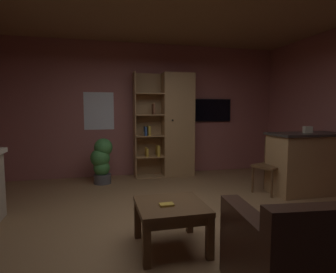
% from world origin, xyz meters
% --- Properties ---
extents(floor, '(6.18, 5.55, 0.02)m').
position_xyz_m(floor, '(0.00, 0.00, -0.01)').
color(floor, olive).
rests_on(floor, ground).
extents(wall_back, '(6.30, 0.06, 2.81)m').
position_xyz_m(wall_back, '(0.00, 2.80, 1.40)').
color(wall_back, '#9E5B56').
rests_on(wall_back, ground).
extents(window_pane_back, '(0.61, 0.01, 0.77)m').
position_xyz_m(window_pane_back, '(-0.89, 2.77, 1.38)').
color(window_pane_back, white).
extents(bookshelf_cabinet, '(1.26, 0.41, 2.17)m').
position_xyz_m(bookshelf_cabinet, '(0.65, 2.53, 1.07)').
color(bookshelf_cabinet, '#A87F51').
rests_on(bookshelf_cabinet, ground).
extents(kitchen_bar_counter, '(1.56, 0.65, 1.02)m').
position_xyz_m(kitchen_bar_counter, '(2.64, 0.75, 0.51)').
color(kitchen_bar_counter, '#A87F51').
rests_on(kitchen_bar_counter, ground).
extents(tissue_box, '(0.15, 0.15, 0.11)m').
position_xyz_m(tissue_box, '(2.49, 0.76, 1.08)').
color(tissue_box, '#BFB299').
rests_on(tissue_box, kitchen_bar_counter).
extents(coffee_table, '(0.68, 0.68, 0.46)m').
position_xyz_m(coffee_table, '(-0.20, -0.54, 0.37)').
color(coffee_table, brown).
rests_on(coffee_table, ground).
extents(table_book_0, '(0.14, 0.09, 0.02)m').
position_xyz_m(table_book_0, '(-0.26, -0.59, 0.47)').
color(table_book_0, gold).
rests_on(table_book_0, coffee_table).
extents(dining_chair, '(0.55, 0.55, 0.92)m').
position_xyz_m(dining_chair, '(1.94, 0.92, 0.53)').
color(dining_chair, brown).
rests_on(dining_chair, ground).
extents(potted_floor_plant, '(0.42, 0.38, 0.86)m').
position_xyz_m(potted_floor_plant, '(-0.86, 2.19, 0.46)').
color(potted_floor_plant, '#4C4C51').
rests_on(potted_floor_plant, ground).
extents(wall_mounted_tv, '(0.90, 0.06, 0.51)m').
position_xyz_m(wall_mounted_tv, '(1.60, 2.74, 1.40)').
color(wall_mounted_tv, black).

